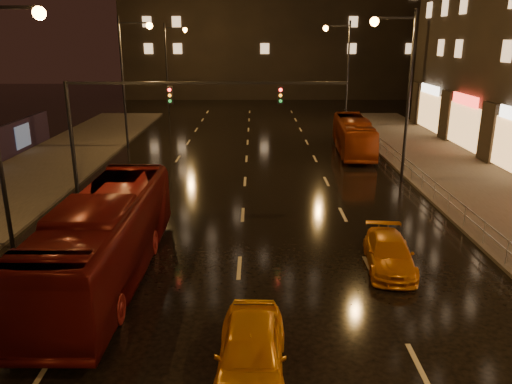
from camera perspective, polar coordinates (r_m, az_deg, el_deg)
ground at (r=28.67m, az=-1.34°, el=0.11°), size 140.00×140.00×0.00m
traffic_signal at (r=28.22m, az=-11.88°, el=9.33°), size 15.31×0.32×6.20m
railing_right at (r=28.18m, az=19.77°, el=0.66°), size 0.05×56.00×1.00m
bus_red at (r=18.68m, az=-16.88°, el=-5.06°), size 2.77×11.44×3.18m
bus_curb at (r=38.80m, az=11.06°, el=6.36°), size 2.86×9.71×2.67m
taxi_near at (r=13.38m, az=-0.57°, el=-17.86°), size 1.93×4.46×1.50m
taxi_far at (r=19.76m, az=14.98°, el=-6.78°), size 2.12×4.27×1.19m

